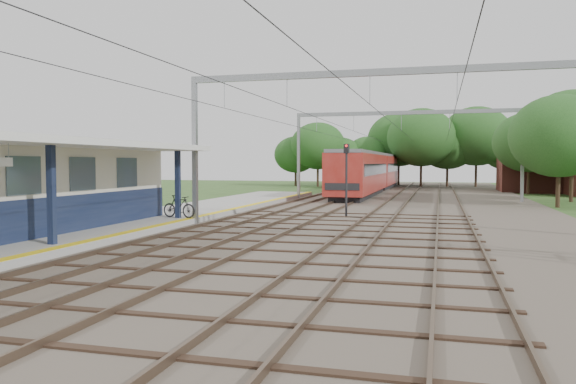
% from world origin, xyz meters
% --- Properties ---
extents(ground, '(160.00, 160.00, 0.00)m').
position_xyz_m(ground, '(0.00, 0.00, 0.00)').
color(ground, '#2D4C1E').
rests_on(ground, ground).
extents(ballast_bed, '(18.00, 90.00, 0.10)m').
position_xyz_m(ballast_bed, '(4.00, 30.00, 0.05)').
color(ballast_bed, '#473D33').
rests_on(ballast_bed, ground).
extents(platform, '(5.00, 52.00, 0.35)m').
position_xyz_m(platform, '(-7.50, 14.00, 0.17)').
color(platform, gray).
rests_on(platform, ground).
extents(yellow_stripe, '(0.45, 52.00, 0.01)m').
position_xyz_m(yellow_stripe, '(-5.25, 14.00, 0.35)').
color(yellow_stripe, yellow).
rests_on(yellow_stripe, platform).
extents(canopy, '(6.40, 20.00, 3.44)m').
position_xyz_m(canopy, '(-7.77, 6.00, 3.64)').
color(canopy, '#111B36').
rests_on(canopy, platform).
extents(rail_tracks, '(11.80, 88.00, 0.15)m').
position_xyz_m(rail_tracks, '(1.50, 30.00, 0.18)').
color(rail_tracks, brown).
rests_on(rail_tracks, ballast_bed).
extents(catenary_system, '(17.22, 88.00, 7.00)m').
position_xyz_m(catenary_system, '(3.39, 25.28, 5.51)').
color(catenary_system, gray).
rests_on(catenary_system, ground).
extents(tree_band, '(31.72, 30.88, 8.82)m').
position_xyz_m(tree_band, '(3.84, 57.12, 4.92)').
color(tree_band, '#382619').
rests_on(tree_band, ground).
extents(house_far, '(8.00, 6.12, 8.66)m').
position_xyz_m(house_far, '(16.00, 52.00, 3.23)').
color(house_far, brown).
rests_on(house_far, ground).
extents(bicycle, '(1.86, 0.79, 1.08)m').
position_xyz_m(bicycle, '(-5.85, 15.00, 0.89)').
color(bicycle, black).
rests_on(bicycle, platform).
extents(train, '(2.94, 36.59, 3.86)m').
position_xyz_m(train, '(-0.50, 48.02, 2.15)').
color(train, black).
rests_on(train, ballast_bed).
extents(signal_post, '(0.31, 0.28, 3.98)m').
position_xyz_m(signal_post, '(1.35, 20.21, 2.42)').
color(signal_post, black).
rests_on(signal_post, ground).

